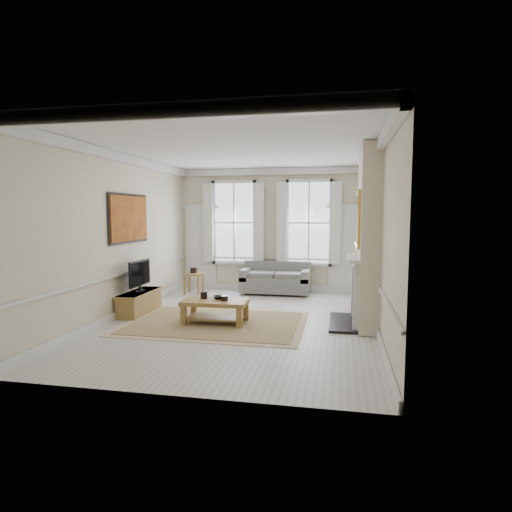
% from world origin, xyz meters
% --- Properties ---
extents(floor, '(7.20, 7.20, 0.00)m').
position_xyz_m(floor, '(0.00, 0.00, 0.00)').
color(floor, '#B7B5AD').
rests_on(floor, ground).
extents(ceiling, '(7.20, 7.20, 0.00)m').
position_xyz_m(ceiling, '(0.00, 0.00, 3.40)').
color(ceiling, white).
rests_on(ceiling, back_wall).
extents(back_wall, '(5.20, 0.00, 5.20)m').
position_xyz_m(back_wall, '(0.00, 3.60, 1.70)').
color(back_wall, beige).
rests_on(back_wall, floor).
extents(left_wall, '(0.00, 7.20, 7.20)m').
position_xyz_m(left_wall, '(-2.60, 0.00, 1.70)').
color(left_wall, beige).
rests_on(left_wall, floor).
extents(right_wall, '(0.00, 7.20, 7.20)m').
position_xyz_m(right_wall, '(2.60, 0.00, 1.70)').
color(right_wall, beige).
rests_on(right_wall, floor).
extents(window_left, '(1.26, 0.20, 2.20)m').
position_xyz_m(window_left, '(-1.05, 3.55, 1.90)').
color(window_left, '#B2BCC6').
rests_on(window_left, back_wall).
extents(window_right, '(1.26, 0.20, 2.20)m').
position_xyz_m(window_right, '(1.05, 3.55, 1.90)').
color(window_right, '#B2BCC6').
rests_on(window_right, back_wall).
extents(door_left, '(0.90, 0.08, 2.30)m').
position_xyz_m(door_left, '(-2.05, 3.56, 1.15)').
color(door_left, silver).
rests_on(door_left, floor).
extents(door_right, '(0.90, 0.08, 2.30)m').
position_xyz_m(door_right, '(2.05, 3.56, 1.15)').
color(door_right, silver).
rests_on(door_right, floor).
extents(painting, '(0.05, 1.66, 1.06)m').
position_xyz_m(painting, '(-2.56, 0.30, 2.05)').
color(painting, '#B2681E').
rests_on(painting, left_wall).
extents(chimney_breast, '(0.35, 1.70, 3.38)m').
position_xyz_m(chimney_breast, '(2.43, 0.20, 1.70)').
color(chimney_breast, beige).
rests_on(chimney_breast, floor).
extents(hearth, '(0.55, 1.50, 0.05)m').
position_xyz_m(hearth, '(2.00, 0.20, 0.03)').
color(hearth, black).
rests_on(hearth, floor).
extents(fireplace, '(0.21, 1.45, 1.33)m').
position_xyz_m(fireplace, '(2.20, 0.20, 0.73)').
color(fireplace, silver).
rests_on(fireplace, floor).
extents(mirror, '(0.06, 1.26, 1.06)m').
position_xyz_m(mirror, '(2.21, 0.20, 2.05)').
color(mirror, gold).
rests_on(mirror, chimney_breast).
extents(sofa, '(1.82, 0.89, 0.85)m').
position_xyz_m(sofa, '(0.21, 3.11, 0.36)').
color(sofa, slate).
rests_on(sofa, floor).
extents(side_table, '(0.59, 0.59, 0.56)m').
position_xyz_m(side_table, '(-1.96, 2.65, 0.45)').
color(side_table, brown).
rests_on(side_table, floor).
extents(rug, '(3.50, 2.60, 0.02)m').
position_xyz_m(rug, '(-0.48, -0.27, 0.01)').
color(rug, '#94784C').
rests_on(rug, floor).
extents(coffee_table, '(1.29, 0.78, 0.47)m').
position_xyz_m(coffee_table, '(-0.48, -0.27, 0.39)').
color(coffee_table, brown).
rests_on(coffee_table, rug).
extents(ceramic_pot_a, '(0.14, 0.14, 0.14)m').
position_xyz_m(ceramic_pot_a, '(-0.73, -0.22, 0.54)').
color(ceramic_pot_a, black).
rests_on(ceramic_pot_a, coffee_table).
extents(ceramic_pot_b, '(0.14, 0.14, 0.10)m').
position_xyz_m(ceramic_pot_b, '(-0.28, -0.32, 0.52)').
color(ceramic_pot_b, black).
rests_on(ceramic_pot_b, coffee_table).
extents(bowl, '(0.28, 0.28, 0.06)m').
position_xyz_m(bowl, '(-0.43, -0.17, 0.50)').
color(bowl, black).
rests_on(bowl, coffee_table).
extents(tv_stand, '(0.43, 1.34, 0.48)m').
position_xyz_m(tv_stand, '(-2.34, 0.24, 0.24)').
color(tv_stand, brown).
rests_on(tv_stand, floor).
extents(tv, '(0.08, 0.90, 0.68)m').
position_xyz_m(tv, '(-2.32, 0.24, 0.87)').
color(tv, black).
rests_on(tv, tv_stand).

